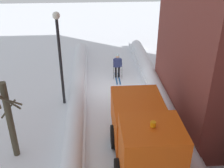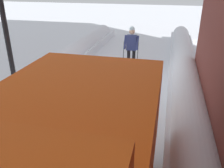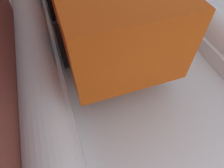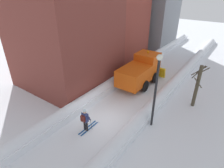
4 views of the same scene
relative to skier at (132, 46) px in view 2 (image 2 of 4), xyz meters
name	(u,v)px [view 2 (image 2 of 4)]	position (x,y,z in m)	size (l,w,h in m)	color
skier	(132,46)	(0.00, 0.00, 0.00)	(0.62, 1.80, 1.81)	black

